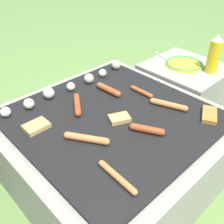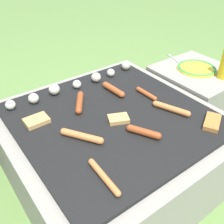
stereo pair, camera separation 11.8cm
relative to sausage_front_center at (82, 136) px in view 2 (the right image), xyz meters
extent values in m
plane|color=#608442|center=(0.19, 0.06, -0.40)|extent=(14.00, 14.00, 0.00)
cube|color=gray|center=(0.19, 0.06, -0.21)|extent=(0.94, 0.94, 0.36)
cube|color=black|center=(0.19, 0.06, -0.02)|extent=(0.83, 0.83, 0.02)
cube|color=gray|center=(0.89, 0.12, -0.21)|extent=(0.43, 0.46, 0.38)
cylinder|color=#C6753D|center=(0.44, -0.08, 0.00)|extent=(0.08, 0.16, 0.03)
sphere|color=#C6753D|center=(0.41, -0.01, 0.00)|extent=(0.03, 0.03, 0.03)
sphere|color=#C6753D|center=(0.47, -0.15, 0.00)|extent=(0.03, 0.03, 0.03)
cylinder|color=#C6753D|center=(0.00, 0.00, 0.00)|extent=(0.11, 0.15, 0.03)
sphere|color=#C6753D|center=(-0.04, 0.07, 0.00)|extent=(0.03, 0.03, 0.03)
sphere|color=#C6753D|center=(0.04, -0.07, 0.00)|extent=(0.03, 0.03, 0.03)
cylinder|color=#93421E|center=(0.12, 0.22, 0.00)|extent=(0.11, 0.14, 0.03)
sphere|color=#93421E|center=(0.08, 0.16, 0.00)|extent=(0.03, 0.03, 0.03)
sphere|color=#93421E|center=(0.16, 0.28, 0.00)|extent=(0.03, 0.03, 0.03)
cylinder|color=#93421E|center=(0.22, -0.13, 0.00)|extent=(0.08, 0.12, 0.03)
sphere|color=#93421E|center=(0.25, -0.18, 0.00)|extent=(0.03, 0.03, 0.03)
sphere|color=#93421E|center=(0.19, -0.08, 0.00)|extent=(0.03, 0.03, 0.03)
cylinder|color=#A34C23|center=(0.44, 0.09, 0.00)|extent=(0.02, 0.12, 0.02)
sphere|color=#A34C23|center=(0.44, 0.03, 0.00)|extent=(0.02, 0.02, 0.02)
sphere|color=#A34C23|center=(0.44, 0.15, 0.00)|extent=(0.02, 0.02, 0.02)
cylinder|color=#C6753D|center=(-0.05, -0.22, 0.00)|extent=(0.03, 0.17, 0.02)
sphere|color=#C6753D|center=(-0.05, -0.31, 0.00)|extent=(0.02, 0.02, 0.02)
sphere|color=#C6753D|center=(-0.04, -0.14, 0.00)|extent=(0.02, 0.02, 0.02)
cylinder|color=#A34C23|center=(0.32, 0.22, 0.00)|extent=(0.04, 0.13, 0.03)
sphere|color=#A34C23|center=(0.33, 0.15, 0.00)|extent=(0.03, 0.03, 0.03)
sphere|color=#A34C23|center=(0.32, 0.29, 0.00)|extent=(0.03, 0.03, 0.03)
cube|color=tan|center=(-0.10, 0.21, 0.00)|extent=(0.10, 0.08, 0.02)
cube|color=tan|center=(0.19, 0.01, 0.00)|extent=(0.11, 0.10, 0.02)
cube|color=#B27033|center=(0.51, -0.25, 0.00)|extent=(0.14, 0.11, 0.02)
sphere|color=silver|center=(-0.16, 0.38, 0.01)|extent=(0.05, 0.05, 0.05)
sphere|color=beige|center=(-0.05, 0.37, 0.01)|extent=(0.05, 0.05, 0.05)
sphere|color=beige|center=(0.07, 0.38, 0.01)|extent=(0.06, 0.06, 0.06)
sphere|color=silver|center=(0.19, 0.37, 0.01)|extent=(0.05, 0.05, 0.05)
sphere|color=beige|center=(0.32, 0.37, 0.01)|extent=(0.05, 0.05, 0.05)
sphere|color=beige|center=(0.42, 0.37, 0.01)|extent=(0.05, 0.05, 0.05)
sphere|color=beige|center=(0.54, 0.39, 0.01)|extent=(0.05, 0.05, 0.05)
cylinder|color=yellow|center=(0.89, 0.13, -0.01)|extent=(0.23, 0.23, 0.01)
torus|color=#338C3F|center=(0.89, 0.13, 0.00)|extent=(0.23, 0.23, 0.01)
cylinder|color=silver|center=(0.88, 0.28, -0.01)|extent=(0.07, 0.20, 0.01)
cube|color=silver|center=(0.91, 0.38, -0.01)|extent=(0.03, 0.01, 0.01)
camera|label=1|loc=(-0.47, -0.65, 0.69)|focal=42.00mm
camera|label=2|loc=(-0.38, -0.72, 0.69)|focal=42.00mm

